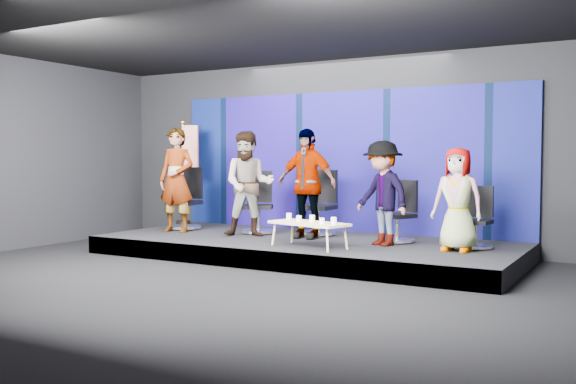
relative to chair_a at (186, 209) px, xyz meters
The scene contains 21 objects.
ground 3.94m from the chair_a, 45.02° to the right, with size 10.00×10.00×0.00m, color black.
room_walls 4.25m from the chair_a, 45.02° to the right, with size 10.02×8.02×3.51m.
riser 2.81m from the chair_a, ahead, with size 7.00×3.00×0.30m, color black.
backdrop 3.13m from the chair_a, 23.75° to the left, with size 7.00×0.08×2.60m, color #061A4C.
chair_a is the anchor object (origin of this frame).
panelist_a 0.77m from the chair_a, 69.72° to the right, with size 0.70×0.46×1.92m, color black.
chair_b 1.60m from the chair_a, ahead, with size 0.86×0.86×1.13m.
panelist_b 1.83m from the chair_a, 12.96° to the right, with size 0.89×0.69×1.83m, color black.
chair_c 2.72m from the chair_a, ahead, with size 0.66×0.66×1.15m.
panelist_c 2.74m from the chair_a, ahead, with size 1.09×0.45×1.86m, color black.
chair_d 4.26m from the chair_a, ahead, with size 0.76×0.76×1.01m.
panelist_d 4.19m from the chair_a, ahead, with size 1.05×0.61×1.63m, color black.
chair_e 5.51m from the chair_a, ahead, with size 0.57×0.57×0.94m.
panelist_e 5.36m from the chair_a, ahead, with size 0.74×0.48×1.52m, color black.
coffee_table 3.44m from the chair_a, 18.57° to the right, with size 1.35×0.83×0.39m.
mug_a 2.94m from the chair_a, 17.73° to the right, with size 0.09×0.09×0.10m, color white.
mug_b 3.32m from the chair_a, 20.14° to the right, with size 0.08×0.08×0.10m, color white.
mug_c 3.43m from the chair_a, 17.17° to the right, with size 0.09×0.09×0.10m, color white.
mug_d 3.78m from the chair_a, 19.35° to the right, with size 0.08×0.08×0.09m, color white.
mug_e 3.91m from the chair_a, 17.63° to the right, with size 0.09×0.09×0.10m, color white.
flag_stand 1.01m from the chair_a, 125.57° to the left, with size 0.49×0.28×2.14m.
Camera 1 is at (5.07, -6.95, 1.66)m, focal length 40.00 mm.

